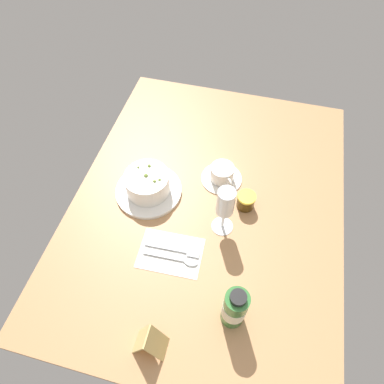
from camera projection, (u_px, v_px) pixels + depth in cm
name	position (u px, v px, depth cm)	size (l,w,h in cm)	color
ground_plane	(208.00, 203.00, 109.73)	(110.00, 84.00, 3.00)	#B27F51
porridge_bowl	(148.00, 184.00, 107.30)	(21.29, 21.29, 9.05)	white
cutlery_setting	(172.00, 253.00, 97.75)	(13.57, 18.65, 0.90)	white
coffee_cup	(222.00, 174.00, 111.39)	(13.54, 13.54, 5.87)	white
wine_glass	(225.00, 204.00, 93.24)	(6.58, 6.58, 17.81)	white
jam_jar	(246.00, 201.00, 105.17)	(5.70, 5.70, 5.43)	#47300E
sauce_bottle_green	(235.00, 308.00, 81.64)	(6.02, 6.02, 16.10)	#337233
menu_card	(149.00, 341.00, 79.75)	(5.38, 8.01, 9.97)	tan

